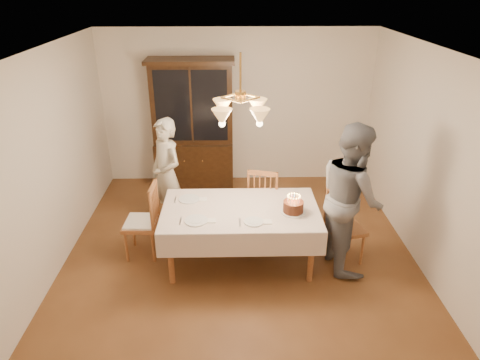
{
  "coord_description": "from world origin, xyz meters",
  "views": [
    {
      "loc": [
        -0.1,
        -4.52,
        3.31
      ],
      "look_at": [
        0.0,
        0.2,
        1.05
      ],
      "focal_mm": 32.0,
      "sensor_mm": 36.0,
      "label": 1
    }
  ],
  "objects_px": {
    "birthday_cake": "(293,207)",
    "china_hutch": "(193,128)",
    "elderly_woman": "(167,174)",
    "chair_far_side": "(264,202)",
    "dining_table": "(240,214)"
  },
  "relations": [
    {
      "from": "birthday_cake",
      "to": "china_hutch",
      "type": "bearing_deg",
      "value": 119.96
    },
    {
      "from": "china_hutch",
      "to": "elderly_woman",
      "type": "bearing_deg",
      "value": -101.89
    },
    {
      "from": "chair_far_side",
      "to": "birthday_cake",
      "type": "height_order",
      "value": "chair_far_side"
    },
    {
      "from": "china_hutch",
      "to": "birthday_cake",
      "type": "height_order",
      "value": "china_hutch"
    },
    {
      "from": "dining_table",
      "to": "birthday_cake",
      "type": "relative_size",
      "value": 6.33
    },
    {
      "from": "china_hutch",
      "to": "birthday_cake",
      "type": "distance_m",
      "value": 2.73
    },
    {
      "from": "chair_far_side",
      "to": "china_hutch",
      "type": "bearing_deg",
      "value": 125.36
    },
    {
      "from": "china_hutch",
      "to": "elderly_woman",
      "type": "height_order",
      "value": "china_hutch"
    },
    {
      "from": "china_hutch",
      "to": "elderly_woman",
      "type": "relative_size",
      "value": 1.34
    },
    {
      "from": "elderly_woman",
      "to": "dining_table",
      "type": "bearing_deg",
      "value": 6.74
    },
    {
      "from": "dining_table",
      "to": "elderly_woman",
      "type": "height_order",
      "value": "elderly_woman"
    },
    {
      "from": "china_hutch",
      "to": "birthday_cake",
      "type": "bearing_deg",
      "value": -60.04
    },
    {
      "from": "chair_far_side",
      "to": "birthday_cake",
      "type": "distance_m",
      "value": 0.96
    },
    {
      "from": "china_hutch",
      "to": "elderly_woman",
      "type": "xyz_separation_m",
      "value": [
        -0.28,
        -1.33,
        -0.24
      ]
    },
    {
      "from": "elderly_woman",
      "to": "chair_far_side",
      "type": "bearing_deg",
      "value": 41.27
    }
  ]
}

